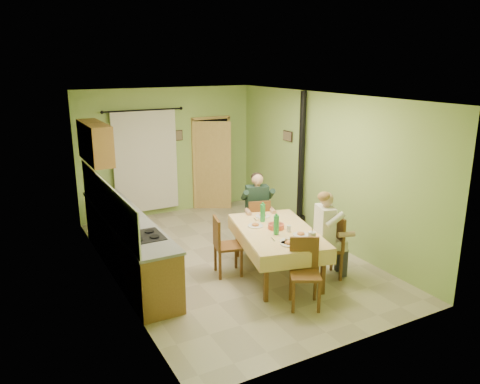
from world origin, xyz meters
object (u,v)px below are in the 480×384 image
man_right (327,225)px  stove_flue (301,181)px  chair_near (304,287)px  chair_right (326,259)px  man_far (257,202)px  chair_far (257,233)px  chair_left (227,257)px  dining_table (276,252)px

man_right → stove_flue: stove_flue is taller
chair_near → chair_right: chair_right is taller
man_far → man_right: bearing=-60.1°
chair_right → stove_flue: bearing=-6.9°
chair_far → chair_right: 1.58m
chair_near → chair_right: 1.05m
chair_far → man_far: 0.59m
man_far → stove_flue: size_ratio=0.50×
man_far → stove_flue: bearing=35.9°
chair_near → chair_left: 1.52m
chair_near → man_far: (0.50, 2.16, 0.59)m
chair_far → chair_left: 1.21m
dining_table → stove_flue: 2.24m
man_far → man_right: same height
chair_far → man_far: man_far is taller
dining_table → chair_far: 1.12m
chair_far → chair_near: bearing=-85.5°
dining_table → man_far: (0.28, 1.09, 0.50)m
chair_left → man_right: bearing=71.4°
chair_far → chair_near: chair_near is taller
chair_near → stove_flue: (1.75, 2.57, 0.73)m
dining_table → chair_near: size_ratio=2.21×
man_right → dining_table: bearing=71.2°
chair_near → man_far: 2.29m
chair_left → man_far: 1.36m
chair_far → chair_right: size_ratio=0.94×
man_far → dining_table: bearing=-87.1°
dining_table → stove_flue: stove_flue is taller
chair_far → man_right: size_ratio=0.68×
chair_right → chair_near: bearing=142.4°
chair_left → chair_right: bearing=71.6°
chair_far → chair_near: size_ratio=0.98×
chair_left → dining_table: bearing=75.5°
man_right → chair_far: bearing=30.0°
chair_near → chair_right: size_ratio=0.96×
chair_left → stove_flue: size_ratio=0.35×
chair_far → chair_left: bearing=-126.7°
chair_right → stove_flue: stove_flue is taller
dining_table → chair_left: 0.80m
chair_far → stove_flue: 1.51m
chair_left → man_far: (0.99, 0.72, 0.59)m
man_far → chair_far: bearing=-90.0°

